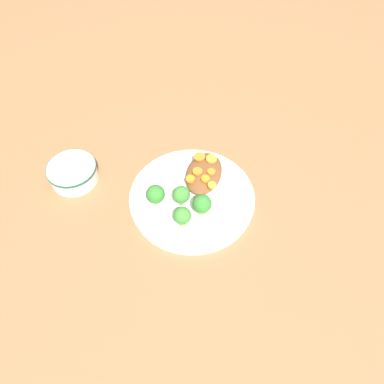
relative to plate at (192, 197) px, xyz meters
name	(u,v)px	position (x,y,z in m)	size (l,w,h in m)	color
ground_plane	(192,200)	(0.00, 0.00, -0.01)	(4.00, 4.00, 0.00)	#8C603D
plate	(192,197)	(0.00, 0.00, 0.00)	(0.28, 0.28, 0.02)	white
dip_bowl	(73,172)	(0.01, -0.28, 0.01)	(0.11, 0.11, 0.04)	white
stew_mound	(204,173)	(-0.06, 0.01, 0.02)	(0.13, 0.08, 0.03)	brown
broccoli_floret_0	(181,195)	(0.02, -0.02, 0.03)	(0.04, 0.04, 0.05)	#759E51
broccoli_floret_1	(182,216)	(0.08, 0.00, 0.04)	(0.04, 0.04, 0.05)	#7FA85B
broccoli_floret_2	(156,194)	(0.04, -0.07, 0.04)	(0.04, 0.04, 0.05)	#7FA85B
broccoli_floret_3	(202,204)	(0.04, 0.03, 0.04)	(0.04, 0.04, 0.05)	#759E51
carrot_slice_0	(211,172)	(-0.06, 0.03, 0.03)	(0.02, 0.02, 0.00)	orange
carrot_slice_1	(199,157)	(-0.09, -0.01, 0.03)	(0.03, 0.03, 0.00)	orange
carrot_slice_2	(198,172)	(-0.05, 0.00, 0.03)	(0.02, 0.02, 0.01)	orange
carrot_slice_3	(205,179)	(-0.03, 0.02, 0.03)	(0.02, 0.02, 0.01)	orange
carrot_slice_4	(211,159)	(-0.09, 0.02, 0.03)	(0.03, 0.03, 0.01)	orange
carrot_slice_5	(212,185)	(-0.02, 0.04, 0.03)	(0.02, 0.02, 0.01)	orange
carrot_slice_6	(190,179)	(-0.02, -0.01, 0.03)	(0.02, 0.02, 0.01)	orange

